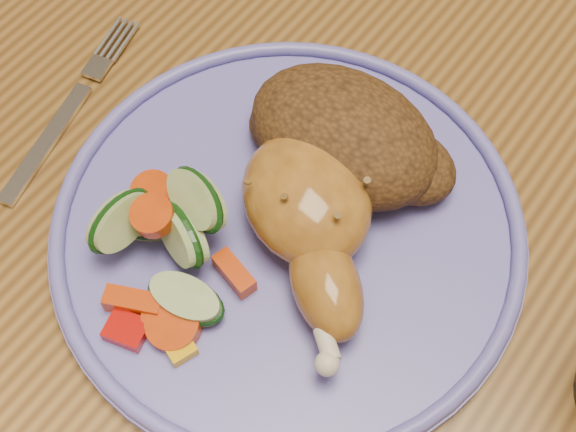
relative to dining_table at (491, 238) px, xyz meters
The scene contains 7 objects.
dining_table is the anchor object (origin of this frame).
plate 0.18m from the dining_table, 127.92° to the right, with size 0.30×0.30×0.01m, color #5F5AB1.
plate_rim 0.19m from the dining_table, 127.92° to the right, with size 0.30×0.30×0.01m, color #5F5AB1.
chicken_leg 0.19m from the dining_table, 124.01° to the right, with size 0.14×0.14×0.05m.
rice_pilaf 0.17m from the dining_table, 148.31° to the right, with size 0.14×0.09×0.06m.
vegetable_pile 0.26m from the dining_table, 127.54° to the right, with size 0.11×0.12×0.06m.
fork 0.33m from the dining_table, 152.82° to the right, with size 0.05×0.15×0.00m.
Camera 1 is at (0.04, -0.32, 1.21)m, focal length 50.00 mm.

